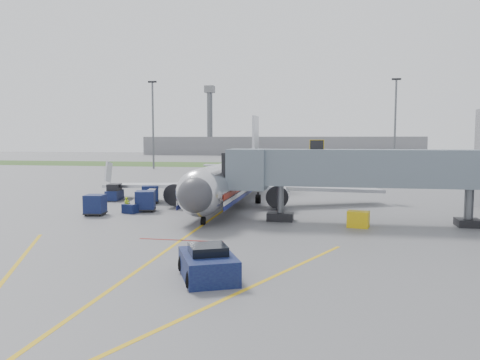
% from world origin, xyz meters
% --- Properties ---
extents(ground, '(400.00, 400.00, 0.00)m').
position_xyz_m(ground, '(0.00, 0.00, 0.00)').
color(ground, '#565659').
rests_on(ground, ground).
extents(grass_strip, '(300.00, 25.00, 0.01)m').
position_xyz_m(grass_strip, '(0.00, 90.00, 0.01)').
color(grass_strip, '#2D4C1E').
rests_on(grass_strip, ground).
extents(apron_markings, '(21.52, 50.00, 0.01)m').
position_xyz_m(apron_markings, '(0.00, -7.40, 0.00)').
color(apron_markings, gold).
rests_on(apron_markings, ground).
extents(airliner, '(32.10, 35.67, 10.25)m').
position_xyz_m(airliner, '(0.00, 15.25, 2.65)').
color(airliner, silver).
rests_on(airliner, ground).
extents(jet_bridge, '(25.30, 4.00, 6.90)m').
position_xyz_m(jet_bridge, '(12.86, 5.00, 4.47)').
color(jet_bridge, slate).
rests_on(jet_bridge, ground).
extents(light_mast_left, '(2.00, 0.44, 20.40)m').
position_xyz_m(light_mast_left, '(-30.00, 70.00, 10.78)').
color(light_mast_left, '#595B60').
rests_on(light_mast_left, ground).
extents(light_mast_right, '(2.00, 0.44, 20.40)m').
position_xyz_m(light_mast_right, '(25.00, 75.00, 10.78)').
color(light_mast_right, '#595B60').
rests_on(light_mast_right, ground).
extents(distant_terminal, '(120.00, 14.00, 8.00)m').
position_xyz_m(distant_terminal, '(-10.00, 170.00, 4.00)').
color(distant_terminal, slate).
rests_on(distant_terminal, ground).
extents(control_tower, '(4.00, 4.00, 30.00)m').
position_xyz_m(control_tower, '(-40.00, 165.00, 17.33)').
color(control_tower, '#595B60').
rests_on(control_tower, ground).
extents(pushback_tug, '(3.93, 4.70, 1.68)m').
position_xyz_m(pushback_tug, '(4.00, -12.20, 0.70)').
color(pushback_tug, '#0D0E3B').
rests_on(pushback_tug, ground).
extents(baggage_tug, '(1.70, 2.82, 1.88)m').
position_xyz_m(baggage_tug, '(-13.89, 15.06, 0.83)').
color(baggage_tug, '#0D0E3B').
rests_on(baggage_tug, ground).
extents(baggage_cart_a, '(1.95, 1.95, 1.88)m').
position_xyz_m(baggage_cart_a, '(-10.95, 4.86, 0.96)').
color(baggage_cart_a, '#0D0E3B').
rests_on(baggage_cart_a, ground).
extents(baggage_cart_b, '(2.23, 2.23, 1.98)m').
position_xyz_m(baggage_cart_b, '(-7.27, 7.80, 1.01)').
color(baggage_cart_b, '#0D0E3B').
rests_on(baggage_cart_b, ground).
extents(baggage_cart_c, '(2.25, 2.25, 1.92)m').
position_xyz_m(baggage_cart_c, '(-8.98, 13.51, 0.98)').
color(baggage_cart_c, '#0D0E3B').
rests_on(baggage_cart_c, ground).
extents(belt_loader, '(2.22, 4.22, 1.99)m').
position_xyz_m(belt_loader, '(-7.94, 7.77, 0.49)').
color(belt_loader, '#0D0E3B').
rests_on(belt_loader, ground).
extents(ground_power_cart, '(1.83, 1.43, 1.30)m').
position_xyz_m(ground_power_cart, '(12.34, 3.01, 0.64)').
color(ground_power_cart, gold).
rests_on(ground_power_cart, ground).
extents(ramp_worker, '(0.65, 0.59, 1.49)m').
position_xyz_m(ramp_worker, '(-8.71, 6.76, 0.74)').
color(ramp_worker, '#A7CD18').
rests_on(ramp_worker, ground).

